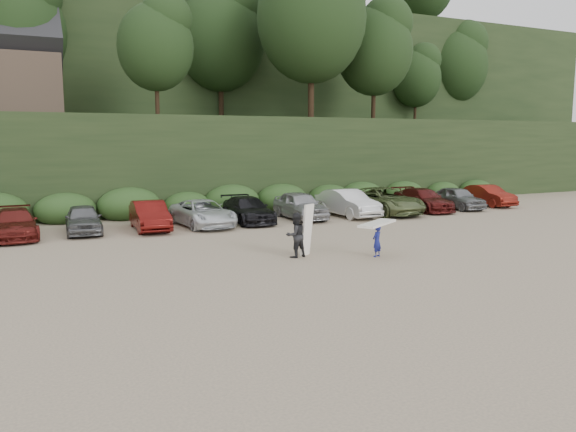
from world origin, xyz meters
TOP-DOWN VIEW (x-y plane):
  - ground at (0.00, 0.00)m, footprint 120.00×120.00m
  - hillside_backdrop at (-0.26, 35.93)m, footprint 90.00×41.50m
  - parked_cars at (-1.28, 9.99)m, footprint 39.82×6.13m
  - child_surfer at (1.55, -0.50)m, footprint 2.26×1.75m
  - adult_surfer at (-1.31, 0.79)m, footprint 1.34×0.79m

SIDE VIEW (x-z plane):
  - ground at x=0.00m, z-range 0.00..0.00m
  - parked_cars at x=-1.28m, z-range -0.07..1.58m
  - adult_surfer at x=-1.31m, z-range -0.14..1.90m
  - child_surfer at x=1.55m, z-range 0.25..1.61m
  - hillside_backdrop at x=-0.26m, z-range -2.78..25.22m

